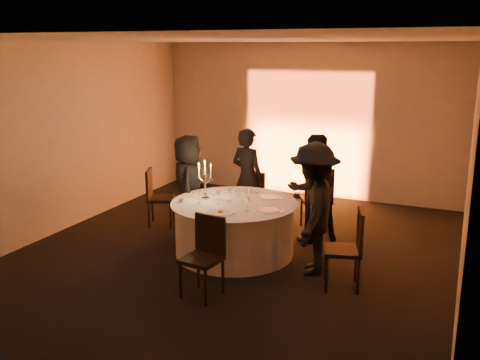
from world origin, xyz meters
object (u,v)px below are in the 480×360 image
at_px(guest_back_left, 247,178).
at_px(candelabra, 205,185).
at_px(chair_back_left, 257,194).
at_px(guest_back_right, 313,188).
at_px(banquet_table, 234,228).
at_px(chair_back_right, 317,196).
at_px(chair_right, 350,244).
at_px(coffee_cup, 182,200).
at_px(chair_left, 156,194).
at_px(chair_front, 205,251).
at_px(guest_left, 188,186).
at_px(guest_right, 314,209).

height_order(guest_back_left, candelabra, guest_back_left).
xyz_separation_m(chair_back_left, guest_back_right, (1.08, -0.45, 0.32)).
relative_size(banquet_table, chair_back_right, 1.70).
bearing_deg(chair_right, coffee_cup, -110.44).
height_order(chair_left, guest_back_right, guest_back_right).
bearing_deg(chair_front, chair_back_right, 85.22).
xyz_separation_m(chair_right, coffee_cup, (-2.43, 0.18, 0.23)).
xyz_separation_m(guest_left, coffee_cup, (0.32, -0.77, 0.00)).
distance_m(guest_left, guest_right, 2.30).
bearing_deg(guest_back_left, coffee_cup, 91.16).
bearing_deg(guest_back_right, guest_left, -26.75).
relative_size(chair_left, guest_back_left, 0.58).
height_order(coffee_cup, candelabra, candelabra).
bearing_deg(guest_right, coffee_cup, -94.85).
xyz_separation_m(chair_front, guest_back_right, (0.66, 2.28, 0.29)).
bearing_deg(chair_back_right, coffee_cup, 20.85).
height_order(chair_front, guest_left, guest_left).
height_order(chair_left, chair_front, chair_front).
bearing_deg(chair_back_right, candelabra, 19.99).
xyz_separation_m(chair_right, guest_back_left, (-2.07, 1.71, 0.25)).
height_order(chair_left, guest_back_left, guest_back_left).
bearing_deg(guest_right, chair_back_right, -174.84).
xyz_separation_m(guest_right, candelabra, (-1.66, 0.18, 0.10)).
distance_m(guest_left, guest_back_left, 1.02).
relative_size(chair_back_right, chair_front, 1.10).
relative_size(chair_right, coffee_cup, 9.14).
relative_size(chair_left, guest_back_right, 0.57).
distance_m(guest_right, coffee_cup, 1.89).
relative_size(banquet_table, guest_back_right, 1.09).
relative_size(guest_left, candelabra, 2.78).
height_order(chair_back_left, coffee_cup, chair_back_left).
height_order(guest_back_left, guest_right, guest_right).
bearing_deg(chair_left, guest_left, -126.88).
distance_m(chair_front, guest_back_right, 2.39).
relative_size(chair_back_right, guest_left, 0.66).
distance_m(chair_right, guest_back_right, 1.71).
bearing_deg(banquet_table, guest_left, 154.40).
height_order(banquet_table, chair_back_right, chair_back_right).
xyz_separation_m(banquet_table, guest_right, (1.20, -0.17, 0.48)).
relative_size(chair_front, candelabra, 1.68).
height_order(chair_right, guest_left, guest_left).
bearing_deg(coffee_cup, chair_right, -4.15).
distance_m(banquet_table, candelabra, 0.75).
relative_size(chair_right, guest_back_right, 0.61).
xyz_separation_m(chair_right, candelabra, (-2.21, 0.47, 0.40)).
relative_size(chair_left, candelabra, 1.66).
bearing_deg(chair_front, coffee_cup, 139.07).
bearing_deg(candelabra, chair_back_right, 47.59).
xyz_separation_m(chair_left, guest_right, (2.92, -0.83, 0.33)).
xyz_separation_m(guest_left, guest_back_right, (1.87, 0.49, 0.03)).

